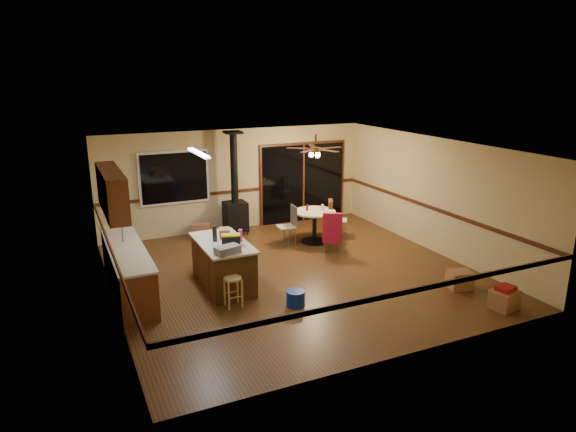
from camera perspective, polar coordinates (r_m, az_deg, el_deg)
floor at (r=10.58m, az=0.68°, el=-6.41°), size 7.00×7.00×0.00m
ceiling at (r=9.89m, az=0.73°, el=7.67°), size 7.00×7.00×0.00m
wall_back at (r=13.31m, az=-5.78°, el=4.04°), size 7.00×0.00×7.00m
wall_front at (r=7.31m, az=12.61°, el=-6.26°), size 7.00×0.00×7.00m
wall_left at (r=9.27m, az=-19.25°, el=-2.03°), size 0.00×7.00×7.00m
wall_right at (r=12.03m, az=15.96°, el=2.23°), size 0.00×7.00×7.00m
chair_rail at (r=10.24m, az=0.70°, el=-1.22°), size 7.00×7.00×0.08m
window at (r=12.81m, az=-12.52°, el=4.19°), size 1.72×0.10×1.32m
sliding_door at (r=14.04m, az=1.68°, el=3.68°), size 2.52×0.10×2.10m
lower_cabinets at (r=10.05m, az=-17.40°, el=-5.76°), size 0.60×3.00×0.86m
countertop at (r=9.90m, az=-17.62°, el=-3.33°), size 0.64×3.04×0.04m
upper_cabinets at (r=9.81m, az=-18.99°, el=2.58°), size 0.35×2.00×0.80m
kitchen_island at (r=9.90m, az=-7.21°, el=-5.31°), size 0.88×1.68×0.90m
wood_stove at (r=12.97m, az=-5.89°, el=1.12°), size 0.55×0.50×2.52m
ceiling_fan at (r=11.96m, az=3.08°, el=7.20°), size 0.24×0.24×0.55m
fluorescent_strip at (r=9.56m, az=-9.92°, el=6.92°), size 0.10×1.20×0.04m
toolbox_grey at (r=9.11m, az=-6.74°, el=-3.75°), size 0.49×0.35×0.14m
toolbox_black at (r=9.51m, az=-6.36°, el=-2.73°), size 0.37×0.26×0.19m
toolbox_yellow_lid at (r=9.48m, az=-6.38°, el=-2.12°), size 0.37×0.26×0.03m
box_on_island at (r=9.96m, az=-7.06°, el=-1.89°), size 0.26×0.31×0.18m
bottle_dark at (r=9.76m, az=-8.15°, el=-1.94°), size 0.09×0.09×0.30m
bottle_pink at (r=9.70m, az=-5.30°, el=-2.17°), size 0.09×0.09×0.24m
bottle_white at (r=10.14m, az=-8.10°, el=-1.67°), size 0.07×0.07×0.16m
bar_stool at (r=9.13m, az=-6.10°, el=-8.37°), size 0.40×0.40×0.55m
blue_bucket at (r=9.16m, az=0.84°, el=-9.12°), size 0.43×0.43×0.28m
dining_table at (r=12.32m, az=2.97°, el=-0.54°), size 1.00×1.00×0.78m
glass_red at (r=12.25m, az=2.15°, el=0.94°), size 0.06×0.06×0.15m
glass_cream at (r=12.27m, az=3.84°, el=0.94°), size 0.08×0.08×0.15m
chair_left at (r=12.13m, az=0.28°, el=-0.51°), size 0.44×0.44×0.51m
chair_near at (r=11.59m, az=4.96°, el=-1.32°), size 0.60×0.61×0.70m
chair_right at (r=12.67m, az=4.85°, el=0.18°), size 0.61×0.59×0.70m
box_under_window at (r=12.92m, az=-9.62°, el=-1.59°), size 0.56×0.51×0.37m
box_corner_a at (r=9.79m, az=22.91°, el=-8.54°), size 0.51×0.46×0.34m
box_corner_b at (r=10.36m, az=18.54°, el=-6.74°), size 0.50×0.46×0.34m
box_small_red at (r=9.71m, az=23.04°, el=-7.40°), size 0.35×0.31×0.08m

